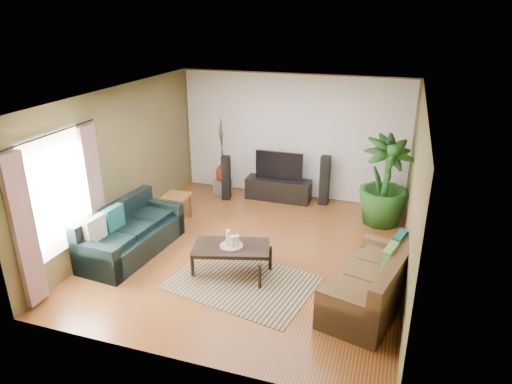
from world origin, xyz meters
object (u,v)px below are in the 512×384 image
at_px(coffee_table, 232,260).
at_px(pedestal, 223,187).
at_px(vase, 223,174).
at_px(side_table, 177,207).
at_px(tv_stand, 278,189).
at_px(potted_plant, 385,182).
at_px(speaker_left, 226,178).
at_px(sofa_right, 371,278).
at_px(television, 279,166).
at_px(speaker_right, 325,180).
at_px(sofa_left, 132,230).

bearing_deg(coffee_table, pedestal, 98.61).
xyz_separation_m(vase, side_table, (-0.36, -1.55, -0.23)).
distance_m(coffee_table, tv_stand, 3.15).
distance_m(coffee_table, potted_plant, 3.44).
distance_m(potted_plant, pedestal, 3.61).
bearing_deg(side_table, speaker_left, 67.52).
distance_m(tv_stand, side_table, 2.30).
height_order(sofa_right, pedestal, sofa_right).
xyz_separation_m(television, speaker_right, (0.99, 0.06, -0.25)).
bearing_deg(tv_stand, speaker_left, -164.03).
bearing_deg(sofa_left, television, -24.37).
distance_m(sofa_left, speaker_right, 4.17).
distance_m(television, potted_plant, 2.30).
relative_size(sofa_right, potted_plant, 1.09).
bearing_deg(speaker_left, pedestal, 117.21).
distance_m(coffee_table, side_table, 2.32).
distance_m(sofa_left, vase, 3.02).
xyz_separation_m(sofa_right, pedestal, (-3.53, 3.23, -0.26)).
bearing_deg(coffee_table, sofa_left, 161.51).
height_order(tv_stand, potted_plant, potted_plant).
distance_m(tv_stand, speaker_right, 1.04).
bearing_deg(sofa_left, potted_plant, -52.27).
bearing_deg(television, tv_stand, -90.00).
bearing_deg(potted_plant, sofa_right, -89.64).
height_order(speaker_right, vase, speaker_right).
bearing_deg(sofa_right, pedestal, -118.01).
bearing_deg(speaker_left, television, 7.51).
xyz_separation_m(speaker_right, pedestal, (-2.27, -0.15, -0.37)).
bearing_deg(tv_stand, coffee_table, -88.14).
bearing_deg(television, speaker_right, 3.42).
relative_size(speaker_left, speaker_right, 0.92).
distance_m(sofa_right, vase, 4.78).
height_order(speaker_left, pedestal, speaker_left).
distance_m(sofa_right, speaker_left, 4.49).
distance_m(speaker_left, pedestal, 0.44).
bearing_deg(coffee_table, speaker_right, 59.02).
height_order(tv_stand, speaker_right, speaker_right).
relative_size(coffee_table, side_table, 2.28).
bearing_deg(side_table, tv_stand, 44.63).
xyz_separation_m(coffee_table, television, (-0.10, 3.17, 0.54)).
distance_m(sofa_right, pedestal, 4.79).
distance_m(coffee_table, pedestal, 3.38).
height_order(television, potted_plant, potted_plant).
bearing_deg(vase, pedestal, 0.00).
bearing_deg(vase, television, 4.08).
height_order(tv_stand, vase, vase).
bearing_deg(side_table, sofa_left, -94.28).
distance_m(pedestal, vase, 0.32).
xyz_separation_m(speaker_right, side_table, (-2.63, -1.70, -0.27)).
height_order(sofa_right, coffee_table, sofa_right).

